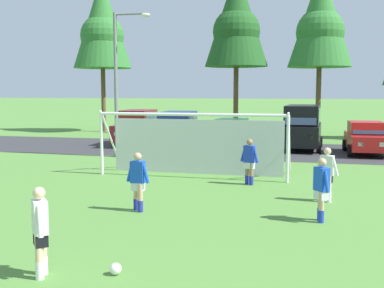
# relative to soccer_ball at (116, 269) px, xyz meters

# --- Properties ---
(ground_plane) EXTENTS (400.00, 400.00, 0.00)m
(ground_plane) POSITION_rel_soccer_ball_xyz_m (1.03, 10.18, -0.11)
(ground_plane) COLOR #518438
(parking_lot_strip) EXTENTS (52.00, 8.40, 0.01)m
(parking_lot_strip) POSITION_rel_soccer_ball_xyz_m (1.03, 19.19, -0.11)
(parking_lot_strip) COLOR #333335
(parking_lot_strip) RESTS_ON ground
(soccer_ball) EXTENTS (0.22, 0.22, 0.22)m
(soccer_ball) POSITION_rel_soccer_ball_xyz_m (0.00, 0.00, 0.00)
(soccer_ball) COLOR white
(soccer_ball) RESTS_ON ground
(soccer_goal) EXTENTS (7.44, 1.99, 2.57)m
(soccer_goal) POSITION_rel_soccer_ball_xyz_m (-1.05, 10.60, 1.18)
(soccer_goal) COLOR white
(soccer_goal) RESTS_ON ground
(player_striker_near) EXTENTS (0.43, 0.69, 1.64)m
(player_striker_near) POSITION_rel_soccer_ball_xyz_m (3.68, 4.61, 0.71)
(player_striker_near) COLOR tan
(player_striker_near) RESTS_ON ground
(player_midfield_center) EXTENTS (0.47, 0.67, 1.64)m
(player_midfield_center) POSITION_rel_soccer_ball_xyz_m (-1.25, -0.40, 0.71)
(player_midfield_center) COLOR beige
(player_midfield_center) RESTS_ON ground
(player_defender_far) EXTENTS (0.73, 0.33, 1.64)m
(player_defender_far) POSITION_rel_soccer_ball_xyz_m (-1.22, 4.51, 0.71)
(player_defender_far) COLOR tan
(player_defender_far) RESTS_ON ground
(player_winger_left) EXTENTS (0.70, 0.36, 1.64)m
(player_winger_left) POSITION_rel_soccer_ball_xyz_m (1.30, 9.06, 0.71)
(player_winger_left) COLOR #936B4C
(player_winger_left) RESTS_ON ground
(player_winger_right) EXTENTS (0.70, 0.39, 1.64)m
(player_winger_right) POSITION_rel_soccer_ball_xyz_m (3.89, 6.98, 0.71)
(player_winger_right) COLOR beige
(player_winger_right) RESTS_ON ground
(parked_car_slot_far_left) EXTENTS (2.32, 4.69, 2.16)m
(parked_car_slot_far_left) POSITION_rel_soccer_ball_xyz_m (-7.03, 20.16, 1.00)
(parked_car_slot_far_left) COLOR maroon
(parked_car_slot_far_left) RESTS_ON ground
(parked_car_slot_left) EXTENTS (2.38, 4.72, 2.16)m
(parked_car_slot_left) POSITION_rel_soccer_ball_xyz_m (-3.94, 18.43, 1.00)
(parked_car_slot_left) COLOR navy
(parked_car_slot_left) RESTS_ON ground
(parked_car_slot_center_left) EXTENTS (2.14, 4.25, 1.72)m
(parked_car_slot_center_left) POSITION_rel_soccer_ball_xyz_m (-1.09, 19.88, 0.77)
(parked_car_slot_center_left) COLOR #194C2D
(parked_car_slot_center_left) RESTS_ON ground
(parked_car_slot_center) EXTENTS (2.36, 4.88, 2.52)m
(parked_car_slot_center) POSITION_rel_soccer_ball_xyz_m (2.96, 20.28, 1.23)
(parked_car_slot_center) COLOR black
(parked_car_slot_center) RESTS_ON ground
(parked_car_slot_center_right) EXTENTS (2.14, 4.26, 1.72)m
(parked_car_slot_center_right) POSITION_rel_soccer_ball_xyz_m (6.24, 18.86, 0.77)
(parked_car_slot_center_right) COLOR red
(parked_car_slot_center_right) RESTS_ON ground
(tree_left_edge) EXTENTS (4.67, 4.67, 12.45)m
(tree_left_edge) POSITION_rel_soccer_ball_xyz_m (-13.11, 28.76, 8.46)
(tree_left_edge) COLOR brown
(tree_left_edge) RESTS_ON ground
(tree_mid_left) EXTENTS (4.61, 4.61, 12.28)m
(tree_mid_left) POSITION_rel_soccer_ball_xyz_m (-2.00, 27.50, 8.34)
(tree_mid_left) COLOR brown
(tree_mid_left) RESTS_ON ground
(tree_center_back) EXTENTS (4.53, 4.53, 12.09)m
(tree_center_back) POSITION_rel_soccer_ball_xyz_m (3.90, 28.14, 8.21)
(tree_center_back) COLOR brown
(tree_center_back) RESTS_ON ground
(street_lamp) EXTENTS (2.00, 0.32, 7.18)m
(street_lamp) POSITION_rel_soccer_ball_xyz_m (-5.95, 14.78, 3.61)
(street_lamp) COLOR slate
(street_lamp) RESTS_ON ground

